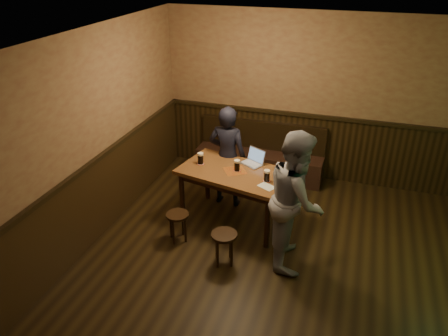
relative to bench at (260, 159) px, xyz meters
name	(u,v)px	position (x,y,z in m)	size (l,w,h in m)	color
room	(276,190)	(0.78, -2.53, 0.89)	(5.04, 6.04, 2.84)	black
bench	(260,159)	(0.00, 0.00, 0.00)	(2.20, 0.50, 0.95)	black
pub_table	(235,178)	(0.00, -1.52, 0.41)	(1.69, 1.18, 0.83)	brown
stool_left	(178,219)	(-0.60, -2.23, 0.02)	(0.36, 0.36, 0.42)	black
stool_right	(224,240)	(0.16, -2.50, 0.05)	(0.43, 0.43, 0.45)	black
pint_left	(200,158)	(-0.54, -1.47, 0.60)	(0.11, 0.11, 0.18)	maroon
pint_mid	(237,165)	(0.03, -1.51, 0.60)	(0.11, 0.11, 0.17)	maroon
pint_right	(267,176)	(0.49, -1.68, 0.60)	(0.11, 0.11, 0.17)	maroon
laptop	(254,160)	(0.19, -1.22, 0.57)	(0.39, 0.36, 0.22)	silver
menu	(267,186)	(0.53, -1.83, 0.52)	(0.22, 0.15, 0.00)	silver
person_suit	(227,157)	(-0.26, -1.07, 0.49)	(0.58, 0.38, 1.60)	black
person_grey	(296,199)	(0.97, -2.14, 0.58)	(0.87, 0.68, 1.79)	gray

